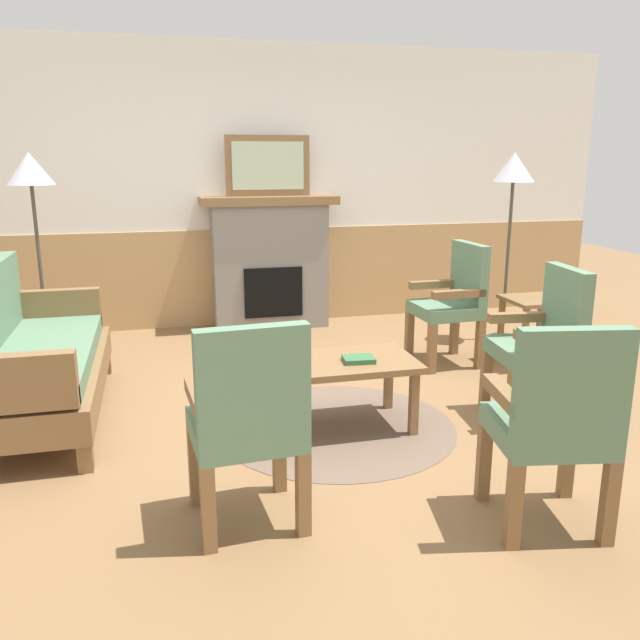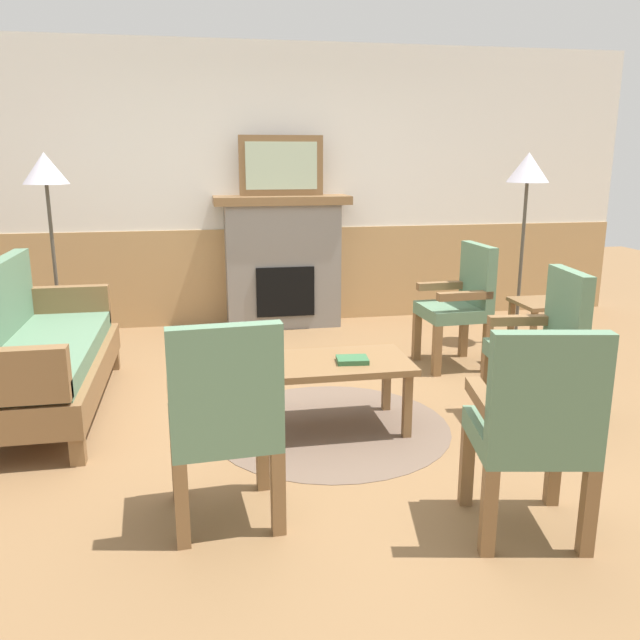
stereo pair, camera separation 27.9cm
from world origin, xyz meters
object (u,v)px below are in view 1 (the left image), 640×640
at_px(floor_lamp_by_chairs, 513,179).
at_px(framed_picture, 268,166).
at_px(book_on_table, 359,359).
at_px(side_table, 534,312).
at_px(armchair_front_left, 555,418).
at_px(couch, 35,360).
at_px(coffee_table, 337,369).
at_px(armchair_by_window_left, 454,298).
at_px(floor_lamp_by_couch, 31,182).
at_px(armchair_near_fireplace, 544,337).
at_px(armchair_front_center, 248,416).
at_px(fireplace, 270,261).

bearing_deg(floor_lamp_by_chairs, framed_picture, 153.41).
bearing_deg(book_on_table, side_table, 27.15).
bearing_deg(armchair_front_left, couch, 141.38).
height_order(coffee_table, floor_lamp_by_chairs, floor_lamp_by_chairs).
xyz_separation_m(armchair_by_window_left, floor_lamp_by_chairs, (0.77, 0.53, 0.91)).
bearing_deg(coffee_table, floor_lamp_by_couch, 134.85).
bearing_deg(book_on_table, coffee_table, 152.82).
distance_m(armchair_near_fireplace, armchair_front_left, 1.37).
bearing_deg(coffee_table, armchair_by_window_left, 39.54).
bearing_deg(book_on_table, armchair_by_window_left, 43.89).
bearing_deg(couch, armchair_by_window_left, 8.04).
relative_size(framed_picture, book_on_table, 4.29).
bearing_deg(armchair_front_left, armchair_front_center, 164.96).
xyz_separation_m(floor_lamp_by_couch, floor_lamp_by_chairs, (3.99, -0.39, 0.00)).
distance_m(coffee_table, armchair_front_left, 1.48).
bearing_deg(floor_lamp_by_couch, book_on_table, -44.35).
relative_size(framed_picture, floor_lamp_by_chairs, 0.48).
bearing_deg(side_table, armchair_front_left, -120.03).
distance_m(framed_picture, couch, 2.94).
xyz_separation_m(framed_picture, armchair_front_center, (-0.72, -3.56, -1.02)).
distance_m(armchair_front_left, side_table, 2.52).
distance_m(armchair_front_center, floor_lamp_by_chairs, 3.84).
distance_m(framed_picture, book_on_table, 2.86).
bearing_deg(coffee_table, armchair_near_fireplace, -6.78).
xyz_separation_m(armchair_near_fireplace, floor_lamp_by_chairs, (0.72, 1.73, 0.91)).
bearing_deg(armchair_by_window_left, side_table, -18.85).
bearing_deg(armchair_by_window_left, armchair_near_fireplace, -87.61).
distance_m(framed_picture, armchair_near_fireplace, 3.18).
xyz_separation_m(fireplace, armchair_front_left, (0.58, -3.91, -0.11)).
bearing_deg(floor_lamp_by_chairs, coffee_table, -142.29).
height_order(book_on_table, armchair_by_window_left, armchair_by_window_left).
height_order(armchair_front_center, side_table, armchair_front_center).
distance_m(couch, armchair_front_left, 3.12).
distance_m(armchair_front_center, side_table, 3.15).
relative_size(armchair_near_fireplace, armchair_front_center, 1.00).
distance_m(framed_picture, armchair_front_left, 4.08).
xyz_separation_m(fireplace, floor_lamp_by_chairs, (2.00, -1.00, 0.80)).
bearing_deg(side_table, floor_lamp_by_chairs, 77.64).
height_order(framed_picture, book_on_table, framed_picture).
height_order(armchair_by_window_left, armchair_front_left, same).
bearing_deg(side_table, fireplace, 136.68).
distance_m(framed_picture, armchair_by_window_left, 2.21).
xyz_separation_m(armchair_near_fireplace, armchair_front_center, (-2.00, -0.83, 0.00)).
xyz_separation_m(framed_picture, couch, (-1.86, -1.96, -1.16)).
xyz_separation_m(framed_picture, coffee_table, (-0.04, -2.57, -1.17)).
bearing_deg(armchair_front_left, floor_lamp_by_chairs, 64.00).
distance_m(couch, side_table, 3.70).
bearing_deg(side_table, framed_picture, 136.68).
height_order(armchair_by_window_left, armchair_front_center, same).
height_order(armchair_near_fireplace, armchair_front_left, same).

